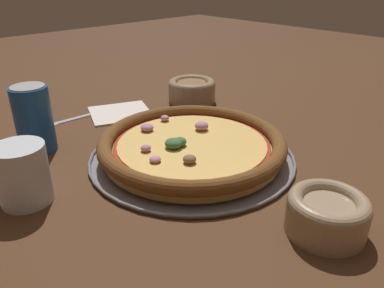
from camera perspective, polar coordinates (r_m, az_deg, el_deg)
ground_plane at (r=0.67m, az=0.00°, el=-2.18°), size 3.00×3.00×0.00m
pizza_tray at (r=0.67m, az=0.00°, el=-1.86°), size 0.36×0.36×0.01m
pizza at (r=0.66m, az=-0.03°, el=-0.12°), size 0.33×0.33×0.04m
bowl_near at (r=0.51m, az=19.89°, el=-9.86°), size 0.10×0.10×0.05m
bowl_far at (r=0.95m, az=-0.03°, el=8.28°), size 0.12×0.12×0.06m
drinking_cup at (r=0.58m, az=-24.39°, el=-4.22°), size 0.07×0.07×0.09m
napkin at (r=0.89m, az=-10.88°, el=4.82°), size 0.17×0.17×0.01m
fork at (r=0.88m, az=-17.93°, el=3.64°), size 0.19×0.02×0.00m
beverage_can at (r=0.73m, az=-22.97°, el=3.49°), size 0.07×0.07×0.12m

